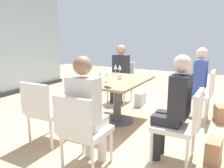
{
  "coord_description": "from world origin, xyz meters",
  "views": [
    {
      "loc": [
        -3.37,
        -1.71,
        1.47
      ],
      "look_at": [
        0.0,
        0.1,
        0.65
      ],
      "focal_mm": 36.9,
      "sensor_mm": 36.0,
      "label": 1
    }
  ],
  "objects_px": {
    "dining_table_main": "(117,90)",
    "chair_front_right": "(202,92)",
    "wine_glass_4": "(115,67)",
    "wine_glass_2": "(107,74)",
    "person_side_end": "(87,107)",
    "cell_phone_on_table": "(107,87)",
    "person_front_right": "(196,80)",
    "chair_front_left": "(183,122)",
    "coffee_cup": "(120,77)",
    "handbag_0": "(140,99)",
    "wine_glass_3": "(100,73)",
    "chair_far_right": "(122,79)",
    "chair_far_left": "(44,109)",
    "handbag_1": "(220,114)",
    "chair_side_end": "(81,128)",
    "person_front_left": "(174,103)",
    "handbag_2": "(214,151)",
    "wine_glass_1": "(99,77)",
    "person_far_right": "(120,71)",
    "wine_glass_0": "(120,67)"
  },
  "relations": [
    {
      "from": "chair_front_right",
      "to": "person_side_end",
      "type": "distance_m",
      "value": 2.39
    },
    {
      "from": "wine_glass_3",
      "to": "coffee_cup",
      "type": "bearing_deg",
      "value": -39.33
    },
    {
      "from": "chair_side_end",
      "to": "chair_far_left",
      "type": "height_order",
      "value": "same"
    },
    {
      "from": "chair_side_end",
      "to": "dining_table_main",
      "type": "bearing_deg",
      "value": 12.44
    },
    {
      "from": "chair_side_end",
      "to": "wine_glass_0",
      "type": "distance_m",
      "value": 2.14
    },
    {
      "from": "chair_side_end",
      "to": "person_side_end",
      "type": "height_order",
      "value": "person_side_end"
    },
    {
      "from": "handbag_0",
      "to": "handbag_2",
      "type": "distance_m",
      "value": 2.31
    },
    {
      "from": "wine_glass_4",
      "to": "person_front_right",
      "type": "bearing_deg",
      "value": -80.81
    },
    {
      "from": "chair_far_left",
      "to": "handbag_1",
      "type": "height_order",
      "value": "chair_far_left"
    },
    {
      "from": "person_front_right",
      "to": "person_side_end",
      "type": "xyz_separation_m",
      "value": [
        -2.19,
        0.81,
        0.0
      ]
    },
    {
      "from": "chair_far_right",
      "to": "handbag_1",
      "type": "height_order",
      "value": "chair_far_right"
    },
    {
      "from": "chair_front_right",
      "to": "chair_side_end",
      "type": "distance_m",
      "value": 2.48
    },
    {
      "from": "wine_glass_3",
      "to": "chair_far_right",
      "type": "bearing_deg",
      "value": 11.8
    },
    {
      "from": "chair_far_right",
      "to": "person_side_end",
      "type": "bearing_deg",
      "value": -162.32
    },
    {
      "from": "wine_glass_3",
      "to": "cell_phone_on_table",
      "type": "height_order",
      "value": "wine_glass_3"
    },
    {
      "from": "chair_front_left",
      "to": "handbag_2",
      "type": "distance_m",
      "value": 0.52
    },
    {
      "from": "chair_far_right",
      "to": "person_far_right",
      "type": "relative_size",
      "value": 0.69
    },
    {
      "from": "chair_front_right",
      "to": "handbag_2",
      "type": "relative_size",
      "value": 2.9
    },
    {
      "from": "person_far_right",
      "to": "wine_glass_2",
      "type": "relative_size",
      "value": 6.81
    },
    {
      "from": "person_front_right",
      "to": "wine_glass_1",
      "type": "xyz_separation_m",
      "value": [
        -1.31,
        1.2,
        0.16
      ]
    },
    {
      "from": "person_front_left",
      "to": "cell_phone_on_table",
      "type": "bearing_deg",
      "value": 77.09
    },
    {
      "from": "wine_glass_4",
      "to": "wine_glass_2",
      "type": "bearing_deg",
      "value": -162.23
    },
    {
      "from": "chair_far_left",
      "to": "person_side_end",
      "type": "bearing_deg",
      "value": -102.62
    },
    {
      "from": "dining_table_main",
      "to": "handbag_1",
      "type": "bearing_deg",
      "value": -62.41
    },
    {
      "from": "person_front_left",
      "to": "cell_phone_on_table",
      "type": "xyz_separation_m",
      "value": [
        0.23,
        1.01,
        0.03
      ]
    },
    {
      "from": "person_front_left",
      "to": "person_side_end",
      "type": "height_order",
      "value": "same"
    },
    {
      "from": "person_front_right",
      "to": "wine_glass_2",
      "type": "xyz_separation_m",
      "value": [
        -1.02,
        1.23,
        0.16
      ]
    },
    {
      "from": "person_front_left",
      "to": "wine_glass_4",
      "type": "height_order",
      "value": "person_front_left"
    },
    {
      "from": "person_front_right",
      "to": "cell_phone_on_table",
      "type": "relative_size",
      "value": 8.75
    },
    {
      "from": "person_front_right",
      "to": "wine_glass_3",
      "type": "xyz_separation_m",
      "value": [
        -1.02,
        1.34,
        0.16
      ]
    },
    {
      "from": "person_front_right",
      "to": "handbag_1",
      "type": "height_order",
      "value": "person_front_right"
    },
    {
      "from": "chair_far_right",
      "to": "coffee_cup",
      "type": "bearing_deg",
      "value": -155.69
    },
    {
      "from": "handbag_0",
      "to": "wine_glass_3",
      "type": "bearing_deg",
      "value": 169.02
    },
    {
      "from": "person_far_right",
      "to": "handbag_2",
      "type": "relative_size",
      "value": 4.2
    },
    {
      "from": "chair_front_left",
      "to": "coffee_cup",
      "type": "bearing_deg",
      "value": 54.92
    },
    {
      "from": "wine_glass_1",
      "to": "handbag_2",
      "type": "bearing_deg",
      "value": -94.65
    },
    {
      "from": "wine_glass_2",
      "to": "wine_glass_3",
      "type": "bearing_deg",
      "value": 91.2
    },
    {
      "from": "person_front_left",
      "to": "handbag_1",
      "type": "bearing_deg",
      "value": -14.74
    },
    {
      "from": "wine_glass_4",
      "to": "handbag_1",
      "type": "xyz_separation_m",
      "value": [
        0.25,
        -1.9,
        -0.72
      ]
    },
    {
      "from": "cell_phone_on_table",
      "to": "handbag_0",
      "type": "xyz_separation_m",
      "value": [
        1.63,
        0.12,
        -0.59
      ]
    },
    {
      "from": "chair_front_right",
      "to": "person_front_right",
      "type": "relative_size",
      "value": 0.69
    },
    {
      "from": "person_side_end",
      "to": "handbag_0",
      "type": "height_order",
      "value": "person_side_end"
    },
    {
      "from": "dining_table_main",
      "to": "chair_front_right",
      "type": "xyz_separation_m",
      "value": [
        0.81,
        -1.25,
        -0.05
      ]
    },
    {
      "from": "wine_glass_4",
      "to": "wine_glass_0",
      "type": "bearing_deg",
      "value": -103.54
    },
    {
      "from": "person_side_end",
      "to": "cell_phone_on_table",
      "type": "xyz_separation_m",
      "value": [
        0.81,
        0.2,
        0.03
      ]
    },
    {
      "from": "cell_phone_on_table",
      "to": "dining_table_main",
      "type": "bearing_deg",
      "value": 51.57
    },
    {
      "from": "handbag_2",
      "to": "chair_front_left",
      "type": "bearing_deg",
      "value": 121.21
    },
    {
      "from": "person_side_end",
      "to": "wine_glass_1",
      "type": "relative_size",
      "value": 6.81
    },
    {
      "from": "chair_front_left",
      "to": "chair_side_end",
      "type": "bearing_deg",
      "value": 126.63
    },
    {
      "from": "dining_table_main",
      "to": "person_far_right",
      "type": "xyz_separation_m",
      "value": [
        1.09,
        0.49,
        0.15
      ]
    }
  ]
}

